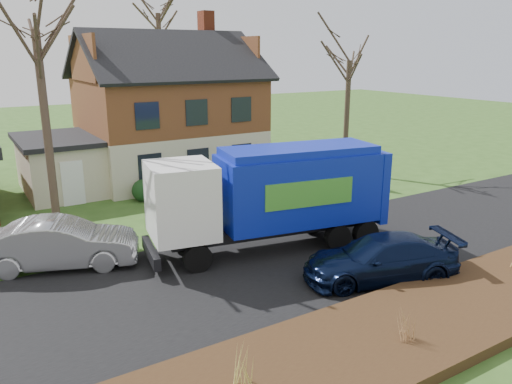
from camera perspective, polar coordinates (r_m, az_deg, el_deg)
ground at (r=17.03m, az=2.29°, el=-8.36°), size 120.00×120.00×0.00m
road at (r=17.02m, az=2.29°, el=-8.33°), size 80.00×7.00×0.02m
mulch_verge at (r=13.40m, az=15.52°, el=-15.37°), size 80.00×3.50×0.30m
main_house at (r=28.81m, az=-10.88°, el=9.63°), size 12.95×8.95×9.26m
garbage_truck at (r=17.76m, az=2.20°, el=0.03°), size 8.94×3.80×3.72m
silver_sedan at (r=17.84m, az=-21.42°, el=-5.51°), size 5.25×3.38×1.63m
navy_wagon at (r=16.22m, az=14.03°, el=-7.39°), size 5.27×3.51×1.42m
tree_front_east at (r=29.40m, az=10.74°, el=16.62°), size 3.34×3.34×9.28m
grass_clump_west at (r=10.70m, az=-1.32°, el=-19.46°), size 0.36×0.30×0.96m
grass_clump_mid at (r=12.81m, az=16.67°, el=-13.90°), size 0.32×0.27×0.91m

